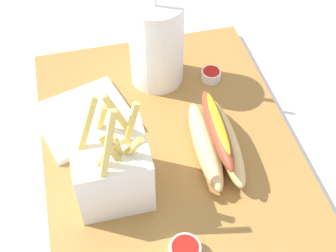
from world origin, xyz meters
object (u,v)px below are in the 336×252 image
Objects in this scene: hot_dog_1 at (216,140)px; fries_basket at (112,168)px; ketchup_cup_1 at (211,75)px; soda_cup at (157,43)px; napkin_stack at (85,118)px; ketchup_cup_2 at (185,250)px.

fries_basket is at bearing -79.18° from hot_dog_1.
hot_dog_1 is at bearing -14.92° from ketchup_cup_1.
napkin_stack is at bearing -62.30° from soda_cup.
fries_basket is 0.14m from napkin_stack.
hot_dog_1 is at bearing 149.89° from ketchup_cup_2.
fries_basket is at bearing -47.08° from ketchup_cup_1.
napkin_stack is (-0.24, -0.09, -0.00)m from ketchup_cup_2.
soda_cup is 1.36× the size of hot_dog_1.
fries_basket is (0.20, -0.10, -0.02)m from soda_cup.
napkin_stack is (-0.10, -0.17, -0.02)m from hot_dog_1.
ketchup_cup_2 is (0.30, -0.04, -0.06)m from soda_cup.
ketchup_cup_1 is (-0.17, 0.18, -0.04)m from fries_basket.
hot_dog_1 reaches higher than napkin_stack.
fries_basket reaches higher than ketchup_cup_2.
fries_basket is 1.34× the size of napkin_stack.
soda_cup is 1.22× the size of fries_basket.
soda_cup reaches higher than fries_basket.
ketchup_cup_1 and ketchup_cup_2 have the same top height.
soda_cup reaches higher than hot_dog_1.
soda_cup is 5.64× the size of ketchup_cup_2.
hot_dog_1 is (0.17, 0.04, -0.04)m from soda_cup.
ketchup_cup_2 is (0.28, -0.12, 0.00)m from ketchup_cup_1.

